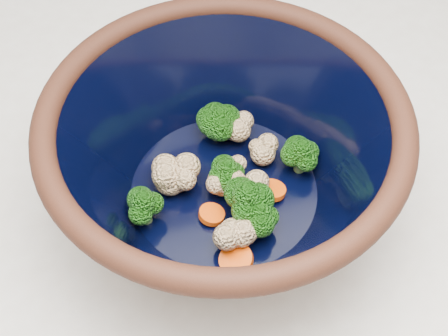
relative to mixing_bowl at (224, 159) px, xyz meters
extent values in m
cylinder|color=black|center=(0.00, 0.00, -0.08)|extent=(0.20, 0.20, 0.01)
torus|color=black|center=(0.00, 0.00, 0.05)|extent=(0.33, 0.33, 0.02)
cylinder|color=black|center=(0.00, 0.00, -0.05)|extent=(0.19, 0.19, 0.00)
cylinder|color=#608442|center=(0.01, 0.07, -0.04)|extent=(0.01, 0.01, 0.02)
ellipsoid|color=#256F15|center=(0.01, 0.07, -0.02)|extent=(0.04, 0.04, 0.03)
cylinder|color=#608442|center=(0.08, 0.00, -0.04)|extent=(0.01, 0.01, 0.02)
ellipsoid|color=#256F15|center=(0.08, 0.00, -0.02)|extent=(0.04, 0.04, 0.03)
cylinder|color=#608442|center=(0.02, -0.05, -0.04)|extent=(0.01, 0.01, 0.02)
ellipsoid|color=#256F15|center=(0.02, -0.05, -0.02)|extent=(0.03, 0.03, 0.03)
cylinder|color=#608442|center=(-0.08, -0.02, -0.04)|extent=(0.01, 0.01, 0.02)
ellipsoid|color=#256F15|center=(-0.08, -0.02, -0.02)|extent=(0.04, 0.04, 0.03)
cylinder|color=#608442|center=(0.00, 0.00, -0.04)|extent=(0.01, 0.01, 0.02)
ellipsoid|color=#256F15|center=(0.00, 0.00, -0.02)|extent=(0.03, 0.03, 0.03)
cylinder|color=#608442|center=(0.01, -0.04, -0.04)|extent=(0.01, 0.01, 0.02)
ellipsoid|color=#256F15|center=(0.01, -0.04, -0.01)|extent=(0.04, 0.04, 0.04)
cylinder|color=#608442|center=(0.01, 0.07, -0.04)|extent=(0.01, 0.01, 0.02)
ellipsoid|color=#256F15|center=(0.01, 0.07, -0.02)|extent=(0.04, 0.04, 0.03)
sphere|color=beige|center=(0.01, 0.01, -0.04)|extent=(0.03, 0.03, 0.03)
sphere|color=beige|center=(-0.05, 0.01, -0.03)|extent=(0.03, 0.03, 0.03)
sphere|color=beige|center=(0.00, 0.00, -0.03)|extent=(0.03, 0.03, 0.03)
sphere|color=beige|center=(-0.01, -0.06, -0.03)|extent=(0.03, 0.03, 0.03)
sphere|color=beige|center=(0.05, 0.02, -0.04)|extent=(0.03, 0.03, 0.03)
sphere|color=beige|center=(-0.04, 0.02, -0.03)|extent=(0.03, 0.03, 0.03)
sphere|color=beige|center=(0.02, -0.02, -0.03)|extent=(0.03, 0.03, 0.03)
sphere|color=beige|center=(0.03, 0.06, -0.03)|extent=(0.03, 0.03, 0.03)
cylinder|color=#ED4B0A|center=(0.04, -0.02, -0.04)|extent=(0.03, 0.03, 0.01)
cylinder|color=#ED4B0A|center=(0.00, 0.01, -0.04)|extent=(0.03, 0.03, 0.01)
cylinder|color=#ED4B0A|center=(-0.02, -0.03, -0.04)|extent=(0.03, 0.03, 0.01)
cylinder|color=#ED4B0A|center=(-0.01, -0.08, -0.04)|extent=(0.03, 0.03, 0.01)
camera|label=1|loc=(-0.10, -0.34, 0.46)|focal=50.00mm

